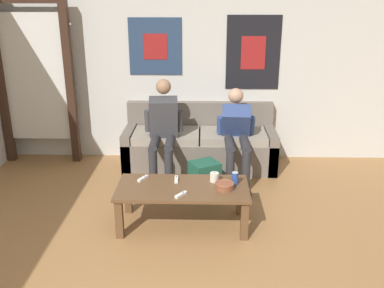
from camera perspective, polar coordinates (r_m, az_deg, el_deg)
wall_back at (r=5.72m, az=-1.85°, el=10.52°), size 10.00×0.07×2.55m
door_frame at (r=5.92m, az=-20.25°, el=8.87°), size 1.00×0.10×2.15m
couch at (r=5.60m, az=1.02°, el=-0.22°), size 1.95×0.74×0.80m
coffee_table at (r=4.16m, az=-1.24°, el=-6.54°), size 1.27×0.60×0.41m
person_seated_adult at (r=5.13m, az=-3.89°, el=2.16°), size 0.47×0.83×1.20m
person_seated_teen at (r=5.18m, az=5.96°, el=1.60°), size 0.47×0.99×1.06m
backpack at (r=4.88m, az=1.76°, el=-4.63°), size 0.39×0.38×0.37m
ceramic_bowl at (r=4.09m, az=4.36°, el=-5.52°), size 0.18×0.18×0.06m
pillar_candle at (r=4.23m, az=3.00°, el=-4.43°), size 0.09×0.09×0.10m
drink_can_blue at (r=4.18m, az=5.74°, el=-4.57°), size 0.07×0.07×0.12m
game_controller_near_left at (r=3.95m, az=-1.48°, el=-6.77°), size 0.11×0.14×0.03m
game_controller_near_right at (r=4.31m, az=-6.54°, el=-4.58°), size 0.10×0.14×0.03m
game_controller_far_center at (r=4.26m, az=-2.11°, el=-4.73°), size 0.04×0.15×0.03m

